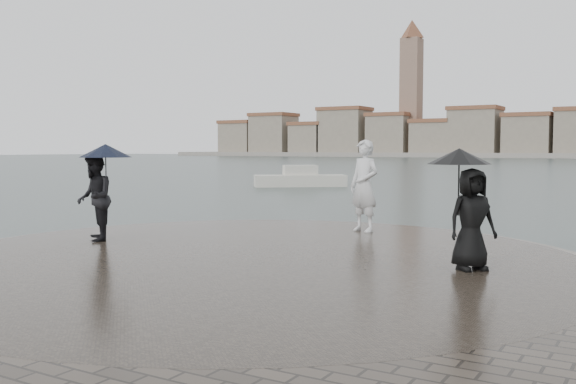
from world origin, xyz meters
The scene contains 6 objects.
ground centered at (0.00, 0.00, 0.00)m, with size 400.00×400.00×0.00m, color #2B3835.
kerb_ring centered at (0.00, 3.50, 0.16)m, with size 12.50×12.50×0.32m, color gray.
quay_tip centered at (0.00, 3.50, 0.18)m, with size 11.90×11.90×0.36m, color #2D261E.
statue centered at (0.32, 7.74, 1.44)m, with size 0.78×0.51×2.15m, color white.
visitor_left centered at (-3.85, 3.43, 1.50)m, with size 1.36×1.20×2.04m.
visitor_right centered at (3.69, 4.28, 1.47)m, with size 1.23×1.09×1.95m.
Camera 1 is at (6.47, -6.01, 2.31)m, focal length 40.00 mm.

